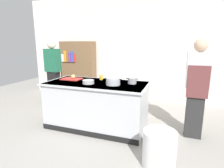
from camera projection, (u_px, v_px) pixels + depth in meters
ground_plane at (97, 126)px, 3.73m from camera, size 10.00×10.00×0.00m
back_wall at (126, 48)px, 5.33m from camera, size 6.40×0.12×3.00m
counter_island at (97, 104)px, 3.63m from camera, size 1.98×0.98×0.90m
cutting_board at (72, 79)px, 3.84m from camera, size 0.40×0.28×0.02m
onion at (73, 77)px, 3.81m from camera, size 0.09×0.09×0.09m
stock_pot at (113, 81)px, 3.33m from camera, size 0.33×0.26×0.13m
sauce_pan at (132, 81)px, 3.43m from camera, size 0.23×0.16×0.11m
mixing_bowl at (88, 82)px, 3.43m from camera, size 0.22×0.22×0.07m
juice_cup at (101, 77)px, 3.79m from camera, size 0.07×0.07×0.10m
trash_bin at (159, 149)px, 2.45m from camera, size 0.44×0.44×0.51m
person_chef at (197, 87)px, 3.13m from camera, size 0.38×0.25×1.72m
person_guest at (53, 71)px, 4.94m from camera, size 0.38×0.24×1.72m
bookshelf at (78, 69)px, 5.67m from camera, size 1.10×0.31×1.70m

